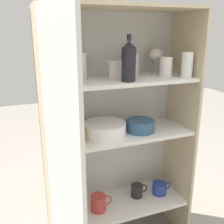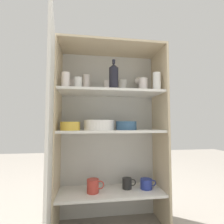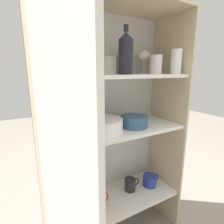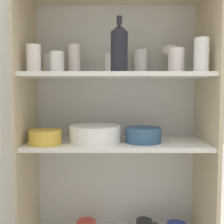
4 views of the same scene
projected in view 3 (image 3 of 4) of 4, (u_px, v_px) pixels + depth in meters
cupboard_back_panel at (103, 128)px, 1.22m from camera, size 0.89×0.02×1.47m
cupboard_side_left at (40, 150)px, 0.87m from camera, size 0.02×0.36×1.47m
cupboard_side_right at (166, 125)px, 1.28m from camera, size 0.02×0.36×1.47m
cupboard_top_panel at (115, 0)px, 0.91m from camera, size 0.89×0.36×0.02m
shelf_board_lower at (115, 200)px, 1.18m from camera, size 0.85×0.32×0.02m
shelf_board_middle at (115, 130)px, 1.07m from camera, size 0.85×0.32×0.02m
shelf_board_upper at (115, 76)px, 1.00m from camera, size 0.85×0.32×0.02m
cupboard_door at (64, 197)px, 0.54m from camera, size 0.07×0.44×1.47m
tumbler_glass_0 at (156, 65)px, 1.09m from camera, size 0.08×0.08×0.12m
tumbler_glass_1 at (69, 64)px, 0.82m from camera, size 0.07×0.07×0.10m
tumbler_glass_2 at (51, 61)px, 0.73m from camera, size 0.06×0.06×0.12m
tumbler_glass_3 at (110, 66)px, 1.00m from camera, size 0.08×0.08×0.10m
tumbler_glass_4 at (76, 60)px, 0.93m from camera, size 0.06×0.06×0.15m
tumbler_glass_5 at (124, 64)px, 1.12m from camera, size 0.07×0.07×0.13m
tumbler_glass_6 at (176, 62)px, 1.06m from camera, size 0.06×0.06×0.15m
tumbler_glass_7 at (52, 65)px, 0.89m from camera, size 0.08×0.08×0.10m
wine_glass_0 at (144, 57)px, 1.17m from camera, size 0.09×0.09×0.16m
wine_bottle at (126, 53)px, 0.90m from camera, size 0.08×0.08×0.24m
plate_stack_white at (101, 126)px, 0.99m from camera, size 0.25×0.25×0.08m
mixing_bowl_large at (134, 121)px, 1.10m from camera, size 0.17×0.17×0.07m
serving_bowl_small at (64, 136)px, 0.85m from camera, size 0.15×0.15×0.07m
coffee_mug_primary at (150, 180)px, 1.31m from camera, size 0.14×0.10×0.08m
coffee_mug_extra_1 at (96, 201)px, 1.08m from camera, size 0.14×0.09×0.10m
coffee_mug_extra_2 at (130, 184)px, 1.26m from camera, size 0.12×0.08×0.09m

